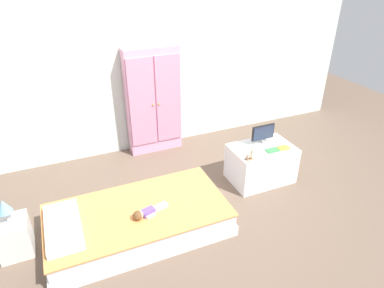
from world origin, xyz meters
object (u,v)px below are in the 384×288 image
(tv_stand, at_px, (261,163))
(rocking_horse_toy, at_px, (250,155))
(tv_monitor, at_px, (263,133))
(book_yellow, at_px, (284,148))
(bed, at_px, (139,220))
(book_green, at_px, (272,150))
(doll, at_px, (144,213))
(wardrobe, at_px, (153,101))
(table_lamp, at_px, (4,207))
(nightstand, at_px, (14,237))

(tv_stand, xyz_separation_m, rocking_horse_toy, (-0.29, -0.18, 0.29))
(tv_monitor, xyz_separation_m, book_yellow, (0.18, -0.21, -0.14))
(bed, xyz_separation_m, tv_monitor, (1.72, 0.38, 0.48))
(bed, distance_m, book_green, 1.77)
(bed, xyz_separation_m, doll, (0.04, -0.12, 0.17))
(doll, relative_size, tv_monitor, 1.27)
(doll, distance_m, book_yellow, 1.89)
(doll, height_order, wardrobe, wardrobe)
(table_lamp, distance_m, tv_monitor, 2.89)
(doll, bearing_deg, table_lamp, 166.20)
(bed, xyz_separation_m, wardrobe, (0.69, 1.58, 0.62))
(table_lamp, xyz_separation_m, book_green, (2.89, 0.00, -0.08))
(table_lamp, bearing_deg, rocking_horse_toy, -1.36)
(doll, xyz_separation_m, tv_stand, (1.63, 0.41, -0.07))
(tv_monitor, bearing_deg, wardrobe, 130.49)
(wardrobe, distance_m, tv_stand, 1.70)
(tv_monitor, relative_size, book_yellow, 2.25)
(tv_monitor, height_order, rocking_horse_toy, tv_monitor)
(bed, xyz_separation_m, tv_stand, (1.67, 0.29, 0.10))
(wardrobe, bearing_deg, table_lamp, -142.79)
(bed, xyz_separation_m, rocking_horse_toy, (1.38, 0.11, 0.39))
(bed, height_order, wardrobe, wardrobe)
(bed, distance_m, book_yellow, 1.94)
(tv_stand, bearing_deg, nightstand, -177.61)
(doll, bearing_deg, rocking_horse_toy, 9.93)
(tv_stand, bearing_deg, rocking_horse_toy, -148.78)
(nightstand, xyz_separation_m, wardrobe, (1.85, 1.41, 0.56))
(bed, bearing_deg, book_green, 5.80)
(rocking_horse_toy, bearing_deg, wardrobe, 114.97)
(book_green, bearing_deg, tv_stand, 116.25)
(rocking_horse_toy, height_order, book_green, rocking_horse_toy)
(bed, height_order, table_lamp, table_lamp)
(nightstand, relative_size, tv_monitor, 1.25)
(doll, bearing_deg, wardrobe, 68.98)
(wardrobe, distance_m, book_green, 1.77)
(table_lamp, distance_m, wardrobe, 2.34)
(doll, bearing_deg, tv_stand, 14.19)
(tv_monitor, height_order, book_yellow, tv_monitor)
(doll, bearing_deg, bed, 108.27)
(bed, xyz_separation_m, table_lamp, (-1.16, 0.17, 0.42))
(rocking_horse_toy, bearing_deg, tv_stand, 31.22)
(tv_stand, height_order, book_yellow, book_yellow)
(bed, bearing_deg, doll, -71.73)
(nightstand, xyz_separation_m, book_yellow, (3.06, 0.00, 0.28))
(bed, relative_size, tv_monitor, 5.97)
(nightstand, bearing_deg, table_lamp, 0.00)
(doll, distance_m, tv_monitor, 1.78)
(wardrobe, height_order, rocking_horse_toy, wardrobe)
(nightstand, bearing_deg, book_yellow, 0.02)
(bed, relative_size, book_green, 11.83)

